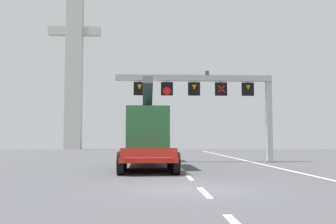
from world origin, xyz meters
TOP-DOWN VIEW (x-y plane):
  - ground at (0.00, 0.00)m, footprint 112.00×112.00m
  - lane_markings at (0.30, 24.35)m, footprint 0.20×63.31m
  - edge_line_right at (6.20, 12.00)m, footprint 0.20×63.00m
  - overhead_lane_gantry at (3.21, 15.84)m, footprint 12.08×0.90m
  - heavy_haul_truck_red at (-1.72, 12.82)m, footprint 3.29×14.11m
  - bridge_pylon_distant at (-14.83, 55.17)m, footprint 9.00×2.00m

SIDE VIEW (x-z plane):
  - ground at x=0.00m, z-range 0.00..0.00m
  - edge_line_right at x=6.20m, z-range 0.00..0.01m
  - lane_markings at x=0.30m, z-range 0.00..0.01m
  - heavy_haul_truck_red at x=-1.72m, z-range -0.66..4.64m
  - overhead_lane_gantry at x=3.21m, z-range 1.92..8.80m
  - bridge_pylon_distant at x=-14.83m, z-range 0.39..33.64m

